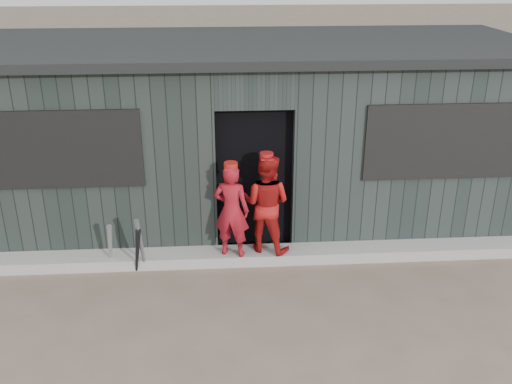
{
  "coord_description": "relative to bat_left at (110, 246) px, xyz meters",
  "views": [
    {
      "loc": [
        -0.44,
        -4.8,
        3.82
      ],
      "look_at": [
        0.0,
        1.8,
        1.0
      ],
      "focal_mm": 40.0,
      "sensor_mm": 36.0,
      "label": 1
    }
  ],
  "objects": [
    {
      "name": "player_grey_back",
      "position": [
        2.1,
        0.68,
        0.24
      ],
      "size": [
        0.63,
        0.47,
        1.17
      ],
      "primitive_type": "imported",
      "rotation": [
        0.0,
        0.0,
        2.95
      ],
      "color": "#A2A2A2",
      "rests_on": "ground"
    },
    {
      "name": "ground",
      "position": [
        1.87,
        -1.71,
        -0.34
      ],
      "size": [
        80.0,
        80.0,
        0.0
      ],
      "primitive_type": "plane",
      "color": "brown",
      "rests_on": "ground"
    },
    {
      "name": "dugout",
      "position": [
        1.87,
        1.79,
        0.95
      ],
      "size": [
        8.3,
        3.3,
        2.62
      ],
      "color": "black",
      "rests_on": "ground"
    },
    {
      "name": "curb",
      "position": [
        1.87,
        0.11,
        -0.27
      ],
      "size": [
        8.0,
        0.36,
        0.15
      ],
      "primitive_type": "cube",
      "color": "#9B9A96",
      "rests_on": "ground"
    },
    {
      "name": "player_red_left",
      "position": [
        1.56,
        0.03,
        0.43
      ],
      "size": [
        0.52,
        0.42,
        1.25
      ],
      "primitive_type": "imported",
      "rotation": [
        0.0,
        0.0,
        2.85
      ],
      "color": "maroon",
      "rests_on": "curb"
    },
    {
      "name": "bat_left",
      "position": [
        0.0,
        0.0,
        0.0
      ],
      "size": [
        0.16,
        0.28,
        0.68
      ],
      "primitive_type": "cone",
      "rotation": [
        0.31,
        0.0,
        0.36
      ],
      "color": "#96969E",
      "rests_on": "ground"
    },
    {
      "name": "bat_mid",
      "position": [
        0.41,
        -0.14,
        0.07
      ],
      "size": [
        0.1,
        0.3,
        0.82
      ],
      "primitive_type": "cone",
      "rotation": [
        0.28,
        0.0,
        -0.12
      ],
      "color": "gray",
      "rests_on": "ground"
    },
    {
      "name": "bat_right",
      "position": [
        0.36,
        -0.15,
        0.01
      ],
      "size": [
        0.19,
        0.28,
        0.69
      ],
      "primitive_type": "cone",
      "rotation": [
        0.3,
        0.0,
        0.49
      ],
      "color": "black",
      "rests_on": "ground"
    },
    {
      "name": "player_red_right",
      "position": [
        2.01,
        0.15,
        0.47
      ],
      "size": [
        0.79,
        0.72,
        1.32
      ],
      "primitive_type": "imported",
      "rotation": [
        0.0,
        0.0,
        2.71
      ],
      "color": "#A91514",
      "rests_on": "curb"
    }
  ]
}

